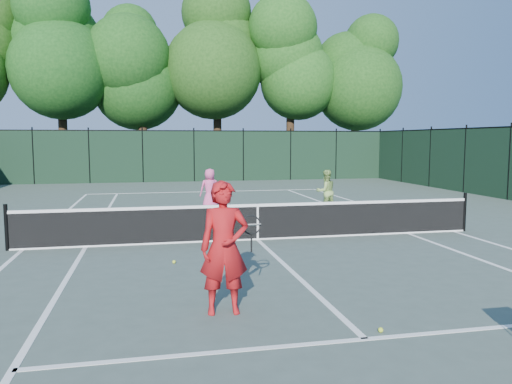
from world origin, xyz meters
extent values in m
plane|color=#445349|center=(0.00, 0.00, 0.00)|extent=(90.00, 90.00, 0.00)
cube|color=white|center=(-5.49, 0.00, 0.00)|extent=(0.10, 23.77, 0.01)
cube|color=white|center=(5.49, 0.00, 0.00)|extent=(0.10, 23.77, 0.01)
cube|color=white|center=(-4.12, 0.00, 0.00)|extent=(0.10, 23.77, 0.01)
cube|color=white|center=(4.12, 0.00, 0.00)|extent=(0.10, 23.77, 0.01)
cube|color=white|center=(0.00, 11.88, 0.00)|extent=(10.97, 0.10, 0.01)
cube|color=white|center=(0.00, -6.40, 0.00)|extent=(8.23, 0.10, 0.01)
cube|color=white|center=(0.00, 6.40, 0.00)|extent=(8.23, 0.10, 0.01)
cube|color=white|center=(0.00, 0.00, 0.00)|extent=(0.10, 12.80, 0.01)
cube|color=black|center=(0.00, 0.00, 0.46)|extent=(11.60, 0.03, 0.85)
cube|color=white|center=(0.00, 0.00, 0.88)|extent=(11.60, 0.05, 0.07)
cube|color=white|center=(0.00, 0.00, 0.02)|extent=(11.60, 0.05, 0.04)
cube|color=white|center=(0.00, 0.00, 0.46)|extent=(0.05, 0.04, 0.91)
cylinder|color=black|center=(-5.80, 0.00, 0.53)|extent=(0.09, 0.09, 1.06)
cylinder|color=black|center=(5.80, 0.00, 0.53)|extent=(0.09, 0.09, 1.06)
cube|color=black|center=(0.00, 18.00, 1.50)|extent=(24.00, 0.05, 3.00)
cylinder|color=black|center=(-8.00, 22.00, 2.40)|extent=(0.56, 0.56, 4.80)
ellipsoid|color=#124013|center=(-8.00, 22.00, 8.71)|extent=(6.80, 6.80, 10.54)
cylinder|color=black|center=(-3.00, 21.80, 2.15)|extent=(0.56, 0.56, 4.30)
ellipsoid|color=#134112|center=(-3.00, 21.80, 7.75)|extent=(6.00, 6.00, 9.30)
cylinder|color=black|center=(2.00, 22.30, 2.50)|extent=(0.56, 0.56, 5.00)
ellipsoid|color=#1A4112|center=(2.00, 22.30, 9.03)|extent=(7.00, 7.00, 10.85)
cylinder|color=black|center=(7.00, 21.60, 2.30)|extent=(0.56, 0.56, 4.60)
ellipsoid|color=#184A15|center=(7.00, 21.60, 8.16)|extent=(6.20, 6.20, 9.61)
cylinder|color=black|center=(12.00, 22.10, 2.20)|extent=(0.56, 0.56, 4.40)
ellipsoid|color=#164112|center=(12.00, 22.10, 7.74)|extent=(5.80, 5.80, 8.99)
imported|color=#AC1317|center=(-1.59, -5.07, 0.96)|extent=(0.72, 0.49, 1.92)
cylinder|color=black|center=(-1.12, -4.74, 0.95)|extent=(0.03, 0.03, 0.30)
torus|color=black|center=(-1.12, -4.74, 1.22)|extent=(0.30, 0.10, 0.30)
imported|color=#E35091|center=(-0.52, 5.70, 0.74)|extent=(0.75, 0.52, 1.47)
imported|color=#8EB359|center=(3.27, 4.06, 0.74)|extent=(0.79, 0.66, 1.48)
sphere|color=#BDDE2D|center=(0.29, -6.23, 0.03)|extent=(0.07, 0.07, 0.07)
sphere|color=#D5ED30|center=(-2.17, -1.99, 0.03)|extent=(0.07, 0.07, 0.07)
camera|label=1|loc=(-2.60, -12.02, 2.50)|focal=35.00mm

